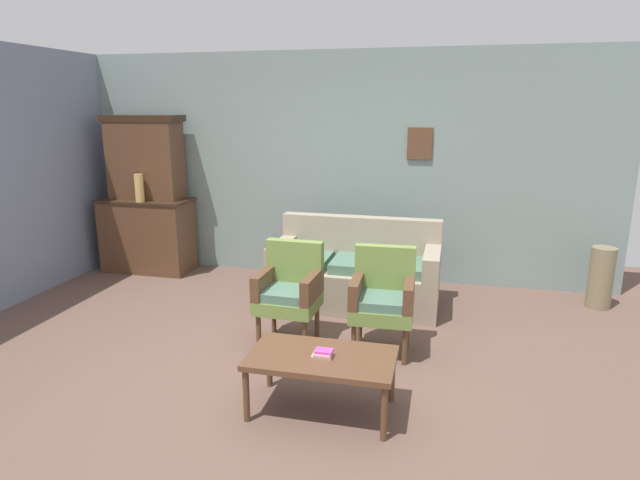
# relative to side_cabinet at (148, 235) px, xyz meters

# --- Properties ---
(ground_plane) EXTENTS (7.68, 7.68, 0.00)m
(ground_plane) POSITION_rel_side_cabinet_xyz_m (2.46, -2.25, -0.47)
(ground_plane) COLOR brown
(wall_back_with_decor) EXTENTS (6.40, 0.09, 2.70)m
(wall_back_with_decor) POSITION_rel_side_cabinet_xyz_m (2.46, 0.38, 0.88)
(wall_back_with_decor) COLOR gray
(wall_back_with_decor) RESTS_ON ground
(side_cabinet) EXTENTS (1.16, 0.55, 0.93)m
(side_cabinet) POSITION_rel_side_cabinet_xyz_m (0.00, 0.00, 0.00)
(side_cabinet) COLOR brown
(side_cabinet) RESTS_ON ground
(cabinet_upper_hutch) EXTENTS (0.99, 0.38, 1.03)m
(cabinet_upper_hutch) POSITION_rel_side_cabinet_xyz_m (0.00, 0.08, 0.98)
(cabinet_upper_hutch) COLOR brown
(cabinet_upper_hutch) RESTS_ON side_cabinet
(vase_on_cabinet) EXTENTS (0.11, 0.11, 0.34)m
(vase_on_cabinet) POSITION_rel_side_cabinet_xyz_m (0.05, -0.19, 0.63)
(vase_on_cabinet) COLOR tan
(vase_on_cabinet) RESTS_ON side_cabinet
(floral_couch) EXTENTS (1.75, 0.82, 0.90)m
(floral_couch) POSITION_rel_side_cabinet_xyz_m (2.80, -0.59, -0.14)
(floral_couch) COLOR gray
(floral_couch) RESTS_ON ground
(armchair_row_middle) EXTENTS (0.54, 0.51, 0.90)m
(armchair_row_middle) POSITION_rel_side_cabinet_xyz_m (2.38, -1.65, 0.03)
(armchair_row_middle) COLOR olive
(armchair_row_middle) RESTS_ON ground
(armchair_near_cabinet) EXTENTS (0.53, 0.50, 0.90)m
(armchair_near_cabinet) POSITION_rel_side_cabinet_xyz_m (3.21, -1.65, 0.03)
(armchair_near_cabinet) COLOR olive
(armchair_near_cabinet) RESTS_ON ground
(coffee_table) EXTENTS (1.00, 0.56, 0.42)m
(coffee_table) POSITION_rel_side_cabinet_xyz_m (2.92, -2.70, -0.09)
(coffee_table) COLOR brown
(coffee_table) RESTS_ON ground
(book_stack_on_table) EXTENTS (0.14, 0.11, 0.05)m
(book_stack_on_table) POSITION_rel_side_cabinet_xyz_m (2.93, -2.72, -0.02)
(book_stack_on_table) COLOR tan
(book_stack_on_table) RESTS_ON coffee_table
(floor_vase_by_wall) EXTENTS (0.25, 0.25, 0.65)m
(floor_vase_by_wall) POSITION_rel_side_cabinet_xyz_m (5.31, -0.10, -0.14)
(floor_vase_by_wall) COLOR #7B6F50
(floor_vase_by_wall) RESTS_ON ground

